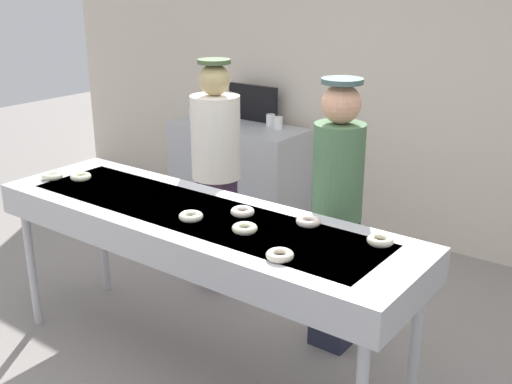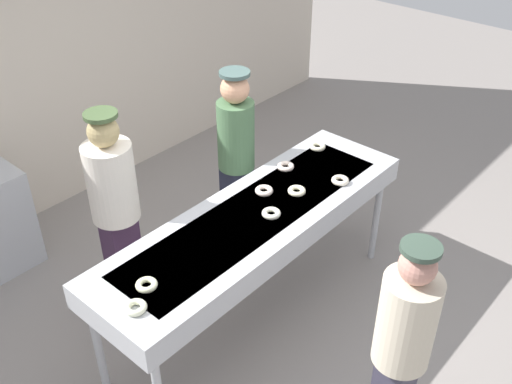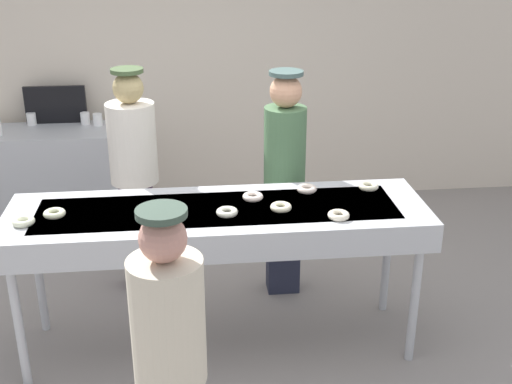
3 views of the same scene
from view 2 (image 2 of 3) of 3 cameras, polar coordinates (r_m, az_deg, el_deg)
The scene contains 14 objects.
ground_plane at distance 4.81m, azimuth -0.04°, elevation -11.71°, with size 16.00×16.00×0.00m, color gray.
back_wall at distance 5.75m, azimuth -20.12°, elevation 12.37°, with size 8.00×0.12×3.03m, color beige.
fryer_conveyor at distance 4.21m, azimuth -0.05°, elevation -3.06°, with size 2.63×0.76×1.00m.
sugar_donut_0 at distance 4.12m, azimuth 1.48°, elevation -2.06°, with size 0.13×0.13×0.04m, color white.
sugar_donut_1 at distance 4.35m, azimuth 0.78°, elevation 0.14°, with size 0.13×0.13×0.04m, color white.
sugar_donut_2 at distance 4.51m, azimuth 8.09°, elevation 1.12°, with size 0.13×0.13×0.04m, color #F9EBCF.
sugar_donut_3 at distance 3.50m, azimuth -11.49°, elevation -10.81°, with size 0.13×0.13×0.04m, color #F2F3CE.
sugar_donut_4 at distance 4.93m, azimuth 5.93°, elevation 4.37°, with size 0.13×0.13×0.04m, color #ECE6C3.
sugar_donut_5 at distance 3.62m, azimuth -10.47°, elevation -8.76°, with size 0.13×0.13×0.04m, color #F1F3C4.
sugar_donut_6 at distance 4.36m, azimuth 3.93°, elevation 0.11°, with size 0.13×0.13×0.04m, color #F9F1C7.
sugar_donut_7 at distance 4.64m, azimuth 2.86°, elevation 2.47°, with size 0.13×0.13×0.04m, color #F6E0D0.
worker_baker at distance 4.39m, azimuth -13.40°, elevation -1.12°, with size 0.35×0.35×1.71m.
worker_assistant at distance 4.88m, azimuth -1.90°, elevation 3.28°, with size 0.30×0.30×1.71m.
customer_waiting at distance 3.51m, azimuth 13.83°, elevation -14.08°, with size 0.32×0.32×1.60m.
Camera 2 is at (-2.51, -2.22, 3.45)m, focal length 41.63 mm.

